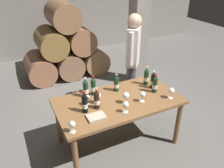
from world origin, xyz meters
TOP-DOWN VIEW (x-y plane):
  - ground_plane at (0.00, 0.00)m, footprint 14.00×14.00m
  - cellar_back_wall at (0.00, 4.20)m, footprint 10.00×0.24m
  - barrel_stack at (0.00, 2.60)m, footprint 1.86×0.90m
  - stone_pillar at (1.30, 1.60)m, footprint 0.32×0.32m
  - dining_table at (0.00, 0.00)m, footprint 1.70×0.90m
  - wine_bottle_0 at (-0.25, 0.29)m, footprint 0.07×0.07m
  - wine_bottle_1 at (0.56, -0.04)m, footprint 0.07×0.07m
  - wine_bottle_2 at (0.58, 0.21)m, footprint 0.07×0.07m
  - wine_bottle_3 at (-0.50, -0.06)m, footprint 0.07×0.07m
  - wine_bottle_4 at (-0.34, -0.05)m, footprint 0.07×0.07m
  - wine_bottle_5 at (0.61, 0.07)m, footprint 0.07×0.07m
  - wine_bottle_6 at (0.09, 0.24)m, footprint 0.07×0.07m
  - wine_bottle_7 at (-0.36, 0.27)m, footprint 0.07×0.07m
  - wine_glass_0 at (0.27, -0.17)m, footprint 0.08×0.08m
  - wine_glass_1 at (0.67, -0.27)m, footprint 0.09×0.09m
  - wine_glass_2 at (-0.76, -0.36)m, footprint 0.07×0.07m
  - wine_glass_3 at (-0.05, -0.29)m, footprint 0.07×0.07m
  - wine_glass_4 at (-0.42, 0.08)m, footprint 0.07×0.07m
  - wine_glass_5 at (-0.29, 0.05)m, footprint 0.09×0.09m
  - wine_glass_6 at (0.05, -0.11)m, footprint 0.09×0.09m
  - tasting_notebook at (-0.43, -0.23)m, footprint 0.22×0.16m
  - sommelier_presenting at (0.67, 0.75)m, footprint 0.35×0.39m

SIDE VIEW (x-z plane):
  - ground_plane at x=0.00m, z-range 0.00..0.00m
  - barrel_stack at x=0.00m, z-range -0.18..1.51m
  - dining_table at x=0.00m, z-range 0.29..1.05m
  - tasting_notebook at x=-0.43m, z-range 0.76..0.79m
  - wine_glass_4 at x=-0.42m, z-range 0.79..0.94m
  - wine_glass_3 at x=-0.05m, z-range 0.79..0.94m
  - wine_glass_2 at x=-0.76m, z-range 0.79..0.94m
  - wine_glass_0 at x=0.27m, z-range 0.79..0.94m
  - wine_glass_1 at x=0.67m, z-range 0.79..0.95m
  - wine_glass_6 at x=0.05m, z-range 0.79..0.96m
  - wine_glass_5 at x=-0.29m, z-range 0.79..0.96m
  - wine_bottle_6 at x=0.09m, z-range 0.74..1.01m
  - wine_bottle_5 at x=0.61m, z-range 0.74..1.02m
  - wine_bottle_1 at x=0.56m, z-range 0.74..1.03m
  - wine_bottle_2 at x=0.58m, z-range 0.74..1.03m
  - wine_bottle_0 at x=-0.25m, z-range 0.74..1.04m
  - wine_bottle_3 at x=-0.50m, z-range 0.74..1.04m
  - wine_bottle_4 at x=-0.34m, z-range 0.74..1.04m
  - wine_bottle_7 at x=-0.36m, z-range 0.74..1.04m
  - sommelier_presenting at x=0.67m, z-range 0.19..1.90m
  - stone_pillar at x=1.30m, z-range 0.00..2.60m
  - cellar_back_wall at x=0.00m, z-range 0.00..2.80m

